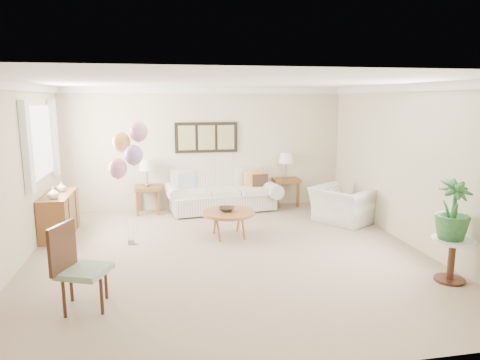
{
  "coord_description": "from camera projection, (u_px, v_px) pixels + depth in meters",
  "views": [
    {
      "loc": [
        -0.98,
        -6.19,
        2.36
      ],
      "look_at": [
        0.29,
        0.6,
        1.05
      ],
      "focal_mm": 32.0,
      "sensor_mm": 36.0,
      "label": 1
    }
  ],
  "objects": [
    {
      "name": "ground_plane",
      "position": [
        229.0,
        255.0,
        6.59
      ],
      "size": [
        6.0,
        6.0,
        0.0
      ],
      "primitive_type": "plane",
      "color": "tan"
    },
    {
      "name": "room_shell",
      "position": [
        220.0,
        149.0,
        6.36
      ],
      "size": [
        6.04,
        6.04,
        2.6
      ],
      "color": "beige",
      "rests_on": "ground"
    },
    {
      "name": "wall_art_triptych",
      "position": [
        206.0,
        137.0,
        9.17
      ],
      "size": [
        1.35,
        0.06,
        0.65
      ],
      "color": "black",
      "rests_on": "ground"
    },
    {
      "name": "sofa",
      "position": [
        222.0,
        194.0,
        9.18
      ],
      "size": [
        2.5,
        1.17,
        0.88
      ],
      "color": "silver",
      "rests_on": "ground"
    },
    {
      "name": "end_table_left",
      "position": [
        148.0,
        190.0,
        8.91
      ],
      "size": [
        0.53,
        0.48,
        0.58
      ],
      "color": "brown",
      "rests_on": "ground"
    },
    {
      "name": "end_table_right",
      "position": [
        285.0,
        183.0,
        9.55
      ],
      "size": [
        0.57,
        0.52,
        0.63
      ],
      "color": "brown",
      "rests_on": "ground"
    },
    {
      "name": "lamp_left",
      "position": [
        147.0,
        166.0,
        8.81
      ],
      "size": [
        0.32,
        0.32,
        0.56
      ],
      "color": "gray",
      "rests_on": "end_table_left"
    },
    {
      "name": "lamp_right",
      "position": [
        286.0,
        159.0,
        9.45
      ],
      "size": [
        0.32,
        0.32,
        0.57
      ],
      "color": "gray",
      "rests_on": "end_table_right"
    },
    {
      "name": "coffee_table",
      "position": [
        229.0,
        213.0,
        7.36
      ],
      "size": [
        0.9,
        0.9,
        0.46
      ],
      "color": "#986328",
      "rests_on": "ground"
    },
    {
      "name": "decor_bowl",
      "position": [
        227.0,
        209.0,
        7.36
      ],
      "size": [
        0.35,
        0.35,
        0.07
      ],
      "primitive_type": "imported",
      "rotation": [
        0.0,
        0.0,
        -0.29
      ],
      "color": "black",
      "rests_on": "coffee_table"
    },
    {
      "name": "armchair",
      "position": [
        343.0,
        205.0,
        8.27
      ],
      "size": [
        1.34,
        1.38,
        0.69
      ],
      "primitive_type": "imported",
      "rotation": [
        0.0,
        0.0,
        2.12
      ],
      "color": "silver",
      "rests_on": "ground"
    },
    {
      "name": "side_table",
      "position": [
        452.0,
        250.0,
        5.55
      ],
      "size": [
        0.53,
        0.53,
        0.58
      ],
      "color": "silver",
      "rests_on": "ground"
    },
    {
      "name": "potted_plant",
      "position": [
        453.0,
        210.0,
        5.46
      ],
      "size": [
        0.47,
        0.47,
        0.79
      ],
      "primitive_type": "imported",
      "rotation": [
        0.0,
        0.0,
        0.08
      ],
      "color": "#195122",
      "rests_on": "side_table"
    },
    {
      "name": "accent_chair",
      "position": [
        77.0,
        265.0,
        4.81
      ],
      "size": [
        0.65,
        0.64,
        1.01
      ],
      "color": "gray",
      "rests_on": "ground"
    },
    {
      "name": "credenza",
      "position": [
        59.0,
        215.0,
        7.47
      ],
      "size": [
        0.46,
        1.2,
        0.74
      ],
      "color": "brown",
      "rests_on": "ground"
    },
    {
      "name": "vase_white",
      "position": [
        53.0,
        193.0,
        7.03
      ],
      "size": [
        0.24,
        0.24,
        0.19
      ],
      "primitive_type": "imported",
      "rotation": [
        0.0,
        0.0,
        -0.39
      ],
      "color": "silver",
      "rests_on": "credenza"
    },
    {
      "name": "vase_sage",
      "position": [
        61.0,
        187.0,
        7.59
      ],
      "size": [
        0.22,
        0.22,
        0.17
      ],
      "primitive_type": "imported",
      "rotation": [
        0.0,
        0.0,
        0.43
      ],
      "color": "#B8C1AF",
      "rests_on": "credenza"
    },
    {
      "name": "balloon_cluster",
      "position": [
        128.0,
        150.0,
        6.78
      ],
      "size": [
        0.62,
        0.49,
        2.01
      ],
      "color": "gray",
      "rests_on": "ground"
    }
  ]
}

